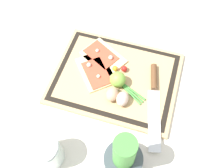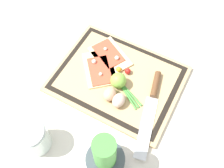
{
  "view_description": "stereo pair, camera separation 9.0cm",
  "coord_description": "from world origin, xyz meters",
  "px_view_note": "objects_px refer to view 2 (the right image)",
  "views": [
    {
      "loc": [
        -0.13,
        0.48,
        0.82
      ],
      "look_at": [
        0.0,
        0.04,
        0.04
      ],
      "focal_mm": 42.0,
      "sensor_mm": 36.0,
      "label": 1
    },
    {
      "loc": [
        -0.21,
        0.44,
        0.82
      ],
      "look_at": [
        0.0,
        0.04,
        0.04
      ],
      "focal_mm": 42.0,
      "sensor_mm": 36.0,
      "label": 2
    }
  ],
  "objects_px": {
    "pizza_slice_far": "(99,69)",
    "sauce_jar": "(34,138)",
    "herb_pot": "(105,158)",
    "egg_pink": "(119,100)",
    "lime": "(118,80)",
    "pizza_slice_near": "(110,56)",
    "knife": "(153,98)",
    "cherry_tomato_red": "(128,71)",
    "egg_brown": "(110,94)",
    "cherry_tomato_yellow": "(119,69)"
  },
  "relations": [
    {
      "from": "egg_pink",
      "to": "cherry_tomato_red",
      "type": "height_order",
      "value": "egg_pink"
    },
    {
      "from": "egg_brown",
      "to": "herb_pot",
      "type": "relative_size",
      "value": 0.28
    },
    {
      "from": "lime",
      "to": "herb_pot",
      "type": "xyz_separation_m",
      "value": [
        -0.09,
        0.26,
        0.02
      ]
    },
    {
      "from": "knife",
      "to": "lime",
      "type": "xyz_separation_m",
      "value": [
        0.13,
        0.0,
        0.02
      ]
    },
    {
      "from": "pizza_slice_far",
      "to": "cherry_tomato_red",
      "type": "relative_size",
      "value": 8.39
    },
    {
      "from": "pizza_slice_far",
      "to": "lime",
      "type": "height_order",
      "value": "lime"
    },
    {
      "from": "pizza_slice_near",
      "to": "knife",
      "type": "xyz_separation_m",
      "value": [
        -0.22,
        0.09,
        0.0
      ]
    },
    {
      "from": "egg_pink",
      "to": "cherry_tomato_yellow",
      "type": "relative_size",
      "value": 2.71
    },
    {
      "from": "egg_brown",
      "to": "cherry_tomato_red",
      "type": "xyz_separation_m",
      "value": [
        -0.01,
        -0.12,
        -0.01
      ]
    },
    {
      "from": "pizza_slice_near",
      "to": "knife",
      "type": "height_order",
      "value": "pizza_slice_near"
    },
    {
      "from": "egg_pink",
      "to": "knife",
      "type": "bearing_deg",
      "value": -145.09
    },
    {
      "from": "cherry_tomato_yellow",
      "to": "pizza_slice_near",
      "type": "bearing_deg",
      "value": -34.38
    },
    {
      "from": "egg_pink",
      "to": "cherry_tomato_red",
      "type": "distance_m",
      "value": 0.13
    },
    {
      "from": "egg_pink",
      "to": "pizza_slice_near",
      "type": "bearing_deg",
      "value": -52.5
    },
    {
      "from": "pizza_slice_far",
      "to": "knife",
      "type": "distance_m",
      "value": 0.22
    },
    {
      "from": "pizza_slice_near",
      "to": "cherry_tomato_red",
      "type": "xyz_separation_m",
      "value": [
        -0.09,
        0.03,
        0.01
      ]
    },
    {
      "from": "pizza_slice_near",
      "to": "pizza_slice_far",
      "type": "distance_m",
      "value": 0.07
    },
    {
      "from": "herb_pot",
      "to": "sauce_jar",
      "type": "distance_m",
      "value": 0.23
    },
    {
      "from": "pizza_slice_near",
      "to": "cherry_tomato_yellow",
      "type": "xyz_separation_m",
      "value": [
        -0.06,
        0.04,
        0.0
      ]
    },
    {
      "from": "knife",
      "to": "egg_brown",
      "type": "relative_size",
      "value": 5.82
    },
    {
      "from": "cherry_tomato_red",
      "to": "knife",
      "type": "bearing_deg",
      "value": 155.28
    },
    {
      "from": "lime",
      "to": "pizza_slice_near",
      "type": "bearing_deg",
      "value": -47.37
    },
    {
      "from": "pizza_slice_far",
      "to": "egg_brown",
      "type": "relative_size",
      "value": 3.44
    },
    {
      "from": "pizza_slice_far",
      "to": "lime",
      "type": "relative_size",
      "value": 3.35
    },
    {
      "from": "lime",
      "to": "herb_pot",
      "type": "relative_size",
      "value": 0.29
    },
    {
      "from": "pizza_slice_near",
      "to": "sauce_jar",
      "type": "bearing_deg",
      "value": 83.35
    },
    {
      "from": "pizza_slice_far",
      "to": "sauce_jar",
      "type": "distance_m",
      "value": 0.33
    },
    {
      "from": "egg_brown",
      "to": "knife",
      "type": "bearing_deg",
      "value": -155.91
    },
    {
      "from": "egg_brown",
      "to": "sauce_jar",
      "type": "xyz_separation_m",
      "value": [
        0.13,
        0.25,
        0.01
      ]
    },
    {
      "from": "knife",
      "to": "sauce_jar",
      "type": "relative_size",
      "value": 2.94
    },
    {
      "from": "pizza_slice_near",
      "to": "pizza_slice_far",
      "type": "xyz_separation_m",
      "value": [
        0.0,
        0.07,
        0.0
      ]
    },
    {
      "from": "pizza_slice_far",
      "to": "knife",
      "type": "bearing_deg",
      "value": 175.12
    },
    {
      "from": "knife",
      "to": "egg_pink",
      "type": "xyz_separation_m",
      "value": [
        0.1,
        0.07,
        0.01
      ]
    },
    {
      "from": "pizza_slice_far",
      "to": "egg_pink",
      "type": "bearing_deg",
      "value": 145.68
    },
    {
      "from": "egg_pink",
      "to": "cherry_tomato_red",
      "type": "relative_size",
      "value": 2.44
    },
    {
      "from": "pizza_slice_far",
      "to": "sauce_jar",
      "type": "height_order",
      "value": "sauce_jar"
    },
    {
      "from": "cherry_tomato_red",
      "to": "cherry_tomato_yellow",
      "type": "height_order",
      "value": "cherry_tomato_red"
    },
    {
      "from": "cherry_tomato_red",
      "to": "pizza_slice_near",
      "type": "bearing_deg",
      "value": -19.84
    },
    {
      "from": "egg_pink",
      "to": "lime",
      "type": "height_order",
      "value": "lime"
    },
    {
      "from": "cherry_tomato_yellow",
      "to": "egg_brown",
      "type": "bearing_deg",
      "value": 101.35
    },
    {
      "from": "pizza_slice_far",
      "to": "herb_pot",
      "type": "distance_m",
      "value": 0.34
    },
    {
      "from": "lime",
      "to": "cherry_tomato_red",
      "type": "distance_m",
      "value": 0.06
    },
    {
      "from": "egg_brown",
      "to": "cherry_tomato_red",
      "type": "bearing_deg",
      "value": -95.2
    },
    {
      "from": "cherry_tomato_red",
      "to": "herb_pot",
      "type": "height_order",
      "value": "herb_pot"
    },
    {
      "from": "pizza_slice_near",
      "to": "lime",
      "type": "distance_m",
      "value": 0.13
    },
    {
      "from": "pizza_slice_far",
      "to": "lime",
      "type": "bearing_deg",
      "value": 166.55
    },
    {
      "from": "sauce_jar",
      "to": "knife",
      "type": "bearing_deg",
      "value": -130.42
    },
    {
      "from": "pizza_slice_far",
      "to": "sauce_jar",
      "type": "xyz_separation_m",
      "value": [
        0.04,
        0.33,
        0.02
      ]
    },
    {
      "from": "pizza_slice_near",
      "to": "herb_pot",
      "type": "distance_m",
      "value": 0.39
    },
    {
      "from": "egg_brown",
      "to": "lime",
      "type": "bearing_deg",
      "value": -93.39
    }
  ]
}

